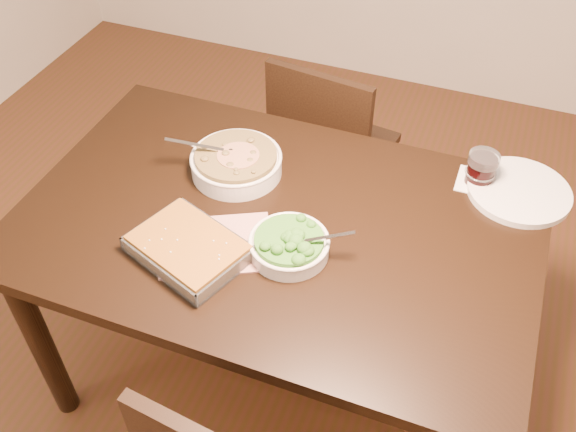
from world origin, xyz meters
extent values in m
plane|color=#462C14|center=(0.00, 0.00, 0.00)|extent=(4.00, 4.00, 0.00)
cube|color=black|center=(0.00, 0.00, 0.73)|extent=(1.40, 0.90, 0.04)
cube|color=black|center=(0.00, 0.00, 0.66)|extent=(1.26, 0.76, 0.08)
cylinder|color=black|center=(-0.62, -0.37, 0.35)|extent=(0.07, 0.07, 0.71)
cylinder|color=black|center=(-0.62, 0.37, 0.35)|extent=(0.07, 0.07, 0.71)
cylinder|color=black|center=(0.62, 0.37, 0.35)|extent=(0.07, 0.07, 0.71)
cube|color=#A0322D|center=(-0.11, -0.14, 0.75)|extent=(0.35, 0.32, 0.01)
cube|color=white|center=(0.49, 0.35, 0.75)|extent=(0.12, 0.12, 0.00)
cylinder|color=white|center=(-0.18, 0.15, 0.78)|extent=(0.26, 0.26, 0.05)
torus|color=white|center=(-0.18, 0.15, 0.81)|extent=(0.27, 0.27, 0.01)
cylinder|color=#38220F|center=(-0.18, 0.15, 0.81)|extent=(0.24, 0.24, 0.02)
cube|color=silver|center=(-0.26, 0.11, 0.82)|extent=(0.16, 0.08, 0.05)
cylinder|color=maroon|center=(-0.17, 0.14, 0.82)|extent=(0.12, 0.12, 0.00)
cylinder|color=white|center=(0.07, -0.10, 0.77)|extent=(0.21, 0.21, 0.04)
torus|color=white|center=(0.07, -0.10, 0.79)|extent=(0.21, 0.21, 0.01)
cylinder|color=#1F4F12|center=(0.07, -0.10, 0.80)|extent=(0.18, 0.18, 0.02)
cube|color=silver|center=(0.14, -0.08, 0.81)|extent=(0.13, 0.05, 0.04)
cube|color=silver|center=(-0.16, -0.20, 0.75)|extent=(0.34, 0.30, 0.01)
cube|color=#53240B|center=(-0.16, -0.20, 0.78)|extent=(0.32, 0.28, 0.05)
cube|color=silver|center=(-0.13, -0.10, 0.78)|extent=(0.27, 0.11, 0.04)
cube|color=silver|center=(-0.20, -0.29, 0.78)|extent=(0.27, 0.11, 0.04)
cube|color=silver|center=(-0.03, -0.25, 0.78)|extent=(0.08, 0.20, 0.04)
cube|color=silver|center=(-0.29, -0.15, 0.78)|extent=(0.08, 0.20, 0.04)
cylinder|color=black|center=(0.49, 0.35, 0.79)|extent=(0.08, 0.08, 0.07)
cylinder|color=silver|center=(0.49, 0.35, 0.84)|extent=(0.09, 0.09, 0.03)
cylinder|color=silver|center=(0.60, 0.34, 0.76)|extent=(0.29, 0.29, 0.02)
cube|color=black|center=(-0.06, 0.78, 0.40)|extent=(0.44, 0.44, 0.04)
cylinder|color=black|center=(0.13, 0.92, 0.19)|extent=(0.03, 0.03, 0.38)
cylinder|color=black|center=(0.08, 0.59, 0.19)|extent=(0.03, 0.03, 0.38)
cylinder|color=black|center=(-0.21, 0.96, 0.19)|extent=(0.03, 0.03, 0.38)
cylinder|color=black|center=(-0.25, 0.63, 0.19)|extent=(0.03, 0.03, 0.38)
cube|color=black|center=(-0.09, 0.60, 0.63)|extent=(0.39, 0.08, 0.42)
camera|label=1|loc=(0.47, -1.14, 1.97)|focal=40.00mm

